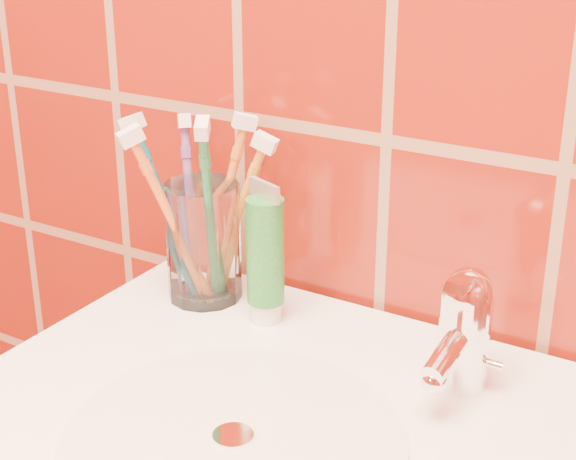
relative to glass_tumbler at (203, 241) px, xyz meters
The scene contains 9 objects.
glass_tumbler is the anchor object (origin of this frame).
toothpaste_tube 0.09m from the glass_tumbler, ahead, with size 0.04×0.04×0.16m.
faucet 0.32m from the glass_tumbler, ahead, with size 0.05×0.11×0.12m.
toothbrush_0 0.05m from the glass_tumbler, 27.63° to the left, with size 0.09×0.04×0.20m, color orange, non-canonical shape.
toothbrush_1 0.04m from the glass_tumbler, 152.95° to the left, with size 0.06×0.07×0.21m, color #69428D, non-canonical shape.
toothbrush_2 0.05m from the glass_tumbler, 156.00° to the right, with size 0.10×0.03×0.21m, color #0C596C, non-canonical shape.
toothbrush_3 0.05m from the glass_tumbler, 39.86° to the right, with size 0.05×0.08×0.23m, color #217D44, non-canonical shape.
toothbrush_4 0.05m from the glass_tumbler, 107.60° to the right, with size 0.07×0.09×0.22m, color orange, non-canonical shape.
toothbrush_5 0.04m from the glass_tumbler, 69.16° to the left, with size 0.06×0.06×0.21m, color orange, non-canonical shape.
Camera 1 is at (0.36, 0.39, 1.31)m, focal length 55.00 mm.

